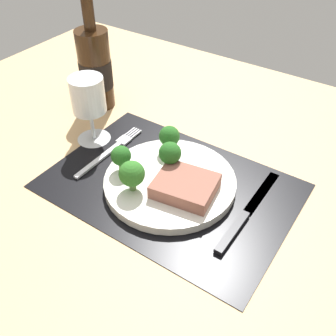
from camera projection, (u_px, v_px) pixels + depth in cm
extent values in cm
cube|color=tan|center=(170.00, 192.00, 73.05)|extent=(140.00, 110.00, 3.00)
cube|color=black|center=(170.00, 186.00, 71.98)|extent=(44.41, 30.62, 0.30)
cylinder|color=silver|center=(170.00, 182.00, 71.37)|extent=(24.08, 24.08, 1.60)
cube|color=#8C5647|center=(185.00, 186.00, 67.52)|extent=(11.55, 10.24, 2.52)
cylinder|color=#6B994C|center=(170.00, 165.00, 72.11)|extent=(1.25, 1.25, 2.12)
sphere|color=#235B1E|center=(170.00, 153.00, 70.29)|extent=(4.13, 4.13, 4.13)
cylinder|color=#5B8942|center=(169.00, 147.00, 76.69)|extent=(1.76, 1.76, 1.70)
sphere|color=#235B1E|center=(169.00, 136.00, 75.02)|extent=(4.06, 4.06, 4.06)
cylinder|color=#5B8942|center=(133.00, 186.00, 68.19)|extent=(1.21, 1.21, 1.66)
sphere|color=#2D6B23|center=(132.00, 174.00, 66.40)|extent=(4.56, 4.56, 4.56)
cylinder|color=#6B994C|center=(122.00, 166.00, 72.22)|extent=(1.21, 1.21, 1.71)
sphere|color=#235B1E|center=(121.00, 156.00, 70.64)|extent=(3.73, 3.73, 3.73)
cube|color=silver|center=(99.00, 160.00, 77.15)|extent=(1.00, 13.00, 0.50)
cube|color=silver|center=(124.00, 140.00, 82.06)|extent=(2.40, 2.60, 0.40)
cube|color=silver|center=(130.00, 132.00, 84.40)|extent=(0.30, 3.60, 0.35)
cube|color=silver|center=(132.00, 133.00, 84.15)|extent=(0.30, 3.60, 0.35)
cube|color=silver|center=(134.00, 134.00, 83.89)|extent=(0.30, 3.60, 0.35)
cube|color=silver|center=(136.00, 135.00, 83.63)|extent=(0.30, 3.60, 0.35)
cube|color=black|center=(232.00, 232.00, 62.84)|extent=(1.40, 10.00, 0.80)
cube|color=silver|center=(261.00, 192.00, 70.25)|extent=(1.80, 13.00, 0.30)
cylinder|color=#331E0F|center=(96.00, 70.00, 88.26)|extent=(7.29, 7.29, 18.07)
cylinder|color=black|center=(96.00, 73.00, 88.85)|extent=(7.43, 7.43, 6.32)
cylinder|color=#331E0F|center=(88.00, 9.00, 79.61)|extent=(2.52, 2.52, 8.65)
cylinder|color=silver|center=(94.00, 138.00, 83.20)|extent=(7.02, 7.02, 0.40)
cylinder|color=silver|center=(92.00, 124.00, 80.92)|extent=(0.80, 0.80, 6.63)
cylinder|color=silver|center=(88.00, 95.00, 76.42)|extent=(6.80, 6.80, 7.27)
cylinder|color=tan|center=(89.00, 104.00, 77.81)|extent=(5.99, 5.99, 2.98)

